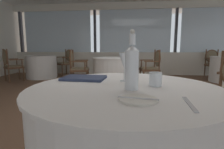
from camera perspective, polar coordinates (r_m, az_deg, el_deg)
name	(u,v)px	position (r m, az deg, el deg)	size (l,w,h in m)	color
ground_plane	(138,108)	(2.98, 8.61, -10.87)	(13.51, 13.51, 0.00)	brown
window_wall_far	(134,46)	(6.71, 7.37, 9.25)	(9.68, 0.14, 2.68)	silver
foreground_table	(124,143)	(1.21, 4.12, -21.54)	(1.18, 1.18, 0.75)	white
side_plate	(138,99)	(0.79, 8.57, -8.17)	(0.18, 0.18, 0.01)	silver
butter_knife	(138,98)	(0.79, 8.58, -7.81)	(0.18, 0.02, 0.00)	silver
dinner_fork	(190,104)	(0.80, 24.28, -8.84)	(0.20, 0.02, 0.00)	silver
water_bottle	(132,66)	(0.98, 6.58, 2.84)	(0.08, 0.08, 0.34)	white
wine_glass	(124,62)	(1.22, 4.15, 4.30)	(0.08, 0.08, 0.20)	white
water_tumbler	(155,79)	(1.11, 14.17, -1.51)	(0.08, 0.08, 0.09)	white
menu_book	(84,78)	(1.33, -9.20, -1.14)	(0.31, 0.22, 0.02)	#2D3856
background_table_0	(115,72)	(4.59, 0.98, 0.95)	(1.17, 1.17, 0.75)	white
dining_chair_0_0	(153,65)	(4.75, 13.33, 3.12)	(0.53, 0.59, 0.96)	brown
dining_chair_0_1	(76,65)	(4.61, -11.74, 3.00)	(0.53, 0.59, 0.96)	brown
dining_chair_1_0	(213,61)	(6.97, 30.38, 3.82)	(0.55, 0.49, 0.96)	brown
background_table_2	(42,67)	(6.31, -22.23, 2.40)	(1.02, 1.02, 0.75)	white
dining_chair_2_0	(66,60)	(6.71, -14.90, 4.60)	(0.66, 0.65, 0.97)	brown
dining_chair_2_1	(10,63)	(5.99, -30.64, 3.30)	(0.66, 0.65, 0.98)	brown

